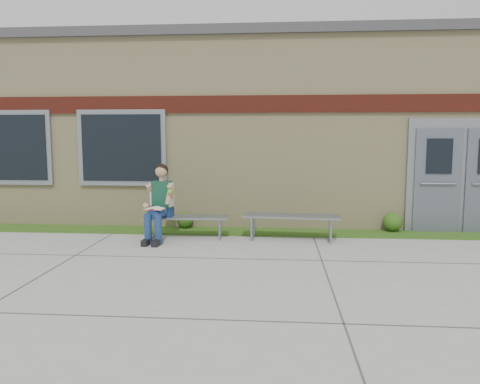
{
  "coord_description": "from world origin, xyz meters",
  "views": [
    {
      "loc": [
        0.3,
        -6.74,
        1.94
      ],
      "look_at": [
        -0.39,
        1.7,
        0.93
      ],
      "focal_mm": 35.0,
      "sensor_mm": 36.0,
      "label": 1
    }
  ],
  "objects": [
    {
      "name": "girl",
      "position": [
        -1.91,
        1.75,
        0.72
      ],
      "size": [
        0.54,
        0.94,
        1.43
      ],
      "rotation": [
        0.0,
        0.0,
        -0.12
      ],
      "color": "navy",
      "rests_on": "ground"
    },
    {
      "name": "bench_left",
      "position": [
        -1.45,
        1.97,
        0.33
      ],
      "size": [
        1.65,
        0.55,
        0.42
      ],
      "rotation": [
        0.0,
        0.0,
        0.06
      ],
      "color": "gray",
      "rests_on": "ground"
    },
    {
      "name": "bench_right",
      "position": [
        0.55,
        1.97,
        0.36
      ],
      "size": [
        1.85,
        0.64,
        0.47
      ],
      "rotation": [
        0.0,
        0.0,
        -0.08
      ],
      "color": "gray",
      "rests_on": "ground"
    },
    {
      "name": "ground",
      "position": [
        0.0,
        0.0,
        0.0
      ],
      "size": [
        80.0,
        80.0,
        0.0
      ],
      "primitive_type": "plane",
      "color": "#9E9E99",
      "rests_on": "ground"
    },
    {
      "name": "shrub_east",
      "position": [
        2.63,
        2.85,
        0.21
      ],
      "size": [
        0.38,
        0.38,
        0.38
      ],
      "primitive_type": "sphere",
      "color": "#315516",
      "rests_on": "grass_strip"
    },
    {
      "name": "school_building",
      "position": [
        -0.0,
        5.99,
        2.1
      ],
      "size": [
        16.2,
        6.22,
        4.2
      ],
      "color": "beige",
      "rests_on": "ground"
    },
    {
      "name": "shrub_mid",
      "position": [
        -1.65,
        2.85,
        0.19
      ],
      "size": [
        0.34,
        0.34,
        0.34
      ],
      "primitive_type": "sphere",
      "color": "#315516",
      "rests_on": "grass_strip"
    },
    {
      "name": "grass_strip",
      "position": [
        0.0,
        2.6,
        0.01
      ],
      "size": [
        16.0,
        0.8,
        0.02
      ],
      "primitive_type": "cube",
      "color": "#315516",
      "rests_on": "ground"
    }
  ]
}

